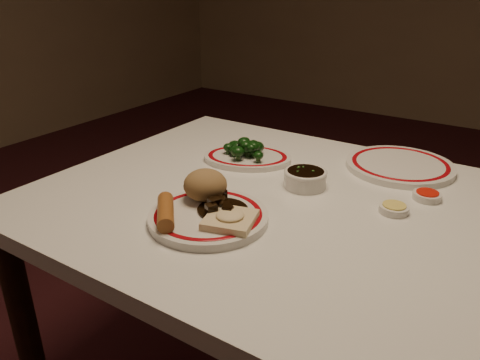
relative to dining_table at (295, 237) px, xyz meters
name	(u,v)px	position (x,y,z in m)	size (l,w,h in m)	color
dining_table	(295,237)	(0.00, 0.00, 0.00)	(1.20, 0.90, 0.75)	white
main_plate	(208,217)	(-0.11, -0.18, 0.10)	(0.26, 0.26, 0.02)	silver
rice_mound	(205,185)	(-0.16, -0.13, 0.14)	(0.10, 0.10, 0.07)	#977347
spring_roll	(166,212)	(-0.17, -0.25, 0.13)	(0.03, 0.03, 0.12)	#A15F27
fried_wonton	(230,219)	(-0.05, -0.19, 0.12)	(0.12, 0.12, 0.03)	beige
stirfry_heap	(222,206)	(-0.09, -0.16, 0.12)	(0.11, 0.11, 0.03)	black
broccoli_plate	(247,158)	(-0.23, 0.16, 0.10)	(0.29, 0.28, 0.02)	silver
broccoli_pile	(247,147)	(-0.23, 0.16, 0.13)	(0.13, 0.11, 0.05)	#23471C
soy_bowl	(305,179)	(-0.02, 0.09, 0.11)	(0.10, 0.10, 0.04)	silver
sweet_sour_dish	(427,196)	(0.24, 0.18, 0.10)	(0.06, 0.06, 0.02)	silver
mustard_dish	(394,209)	(0.20, 0.07, 0.10)	(0.06, 0.06, 0.02)	silver
far_plate	(400,165)	(0.14, 0.33, 0.10)	(0.33, 0.33, 0.02)	silver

